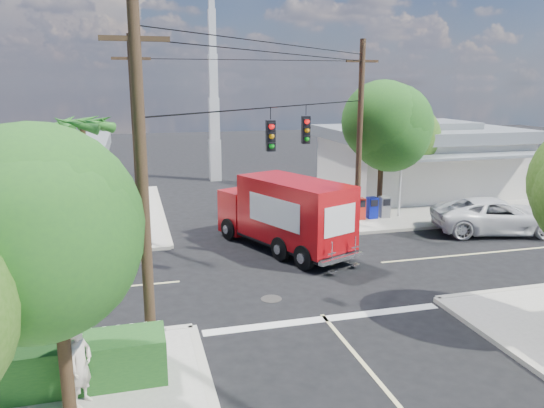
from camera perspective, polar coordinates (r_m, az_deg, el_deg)
name	(u,v)px	position (r m, az deg, el deg)	size (l,w,h in m)	color
ground	(286,272)	(20.33, 1.47, -7.28)	(120.00, 120.00, 0.00)	black
sidewalk_ne	(403,197)	(34.13, 13.92, 0.77)	(14.12, 14.12, 0.14)	#A29D92
sidewalk_nw	(27,219)	(30.47, -24.86, -1.49)	(14.12, 14.12, 0.14)	#A29D92
road_markings	(297,285)	(19.01, 2.74, -8.73)	(32.00, 32.00, 0.01)	beige
building_ne	(419,158)	(35.48, 15.58, 4.82)	(11.80, 10.20, 4.50)	silver
building_nw	(5,175)	(31.81, -26.75, 2.85)	(10.80, 10.20, 4.30)	beige
radio_tower	(214,103)	(38.77, -6.29, 10.78)	(0.80, 0.80, 17.00)	silver
tree_sw_front	(52,223)	(11.19, -22.54, -1.93)	(3.88, 3.78, 6.03)	#422D1C
tree_ne_front	(383,128)	(28.15, 11.87, 8.05)	(4.21, 4.14, 6.66)	#422D1C
tree_ne_back	(407,134)	(31.35, 14.29, 7.33)	(3.77, 3.66, 5.82)	#422D1C
palm_nw_front	(83,127)	(25.95, -19.70, 7.80)	(3.01, 3.08, 5.59)	#422D1C
palm_nw_back	(41,133)	(27.69, -23.56, 6.98)	(3.01, 3.08, 5.19)	#422D1C
utility_poles	(235,146)	(20.40, -4.04, 6.29)	(12.00, 10.68, 9.00)	#473321
picket_fence	(41,352)	(14.37, -23.57, -14.36)	(5.94, 0.06, 1.00)	silver
hedge_sw	(26,369)	(13.70, -24.92, -15.83)	(6.20, 1.20, 1.10)	#1B4B1D
vending_boxes	(372,208)	(27.97, 10.70, -0.40)	(1.90, 0.50, 1.10)	red
delivery_truck	(285,214)	(22.51, 1.37, -1.05)	(4.77, 7.46, 3.12)	black
parked_car	(497,216)	(27.42, 23.04, -1.19)	(2.74, 5.94, 1.65)	silver
pedestrian	(80,365)	(12.61, -19.94, -16.00)	(0.68, 0.45, 1.86)	beige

